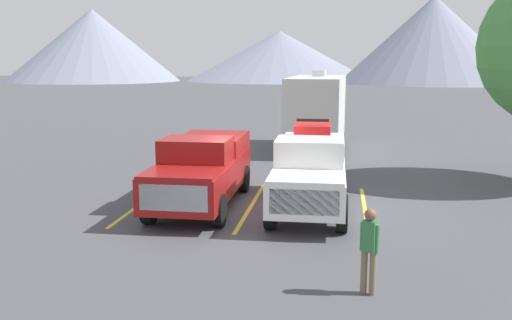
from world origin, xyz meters
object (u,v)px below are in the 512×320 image
at_px(pickup_truck_a, 202,168).
at_px(camper_trailer_a, 317,108).
at_px(pickup_truck_b, 311,168).
at_px(person_a, 369,245).

bearing_deg(pickup_truck_a, camper_trailer_a, 74.90).
bearing_deg(camper_trailer_a, pickup_truck_b, -88.56).
height_order(pickup_truck_b, camper_trailer_a, camper_trailer_a).
xyz_separation_m(pickup_truck_a, camper_trailer_a, (2.89, 10.72, 0.86)).
bearing_deg(person_a, camper_trailer_a, 95.62).
xyz_separation_m(pickup_truck_a, pickup_truck_b, (3.16, 0.09, 0.07)).
bearing_deg(pickup_truck_b, pickup_truck_a, -178.39).
height_order(pickup_truck_a, pickup_truck_b, pickup_truck_b).
relative_size(pickup_truck_a, camper_trailer_a, 0.79).
height_order(pickup_truck_a, person_a, pickup_truck_a).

